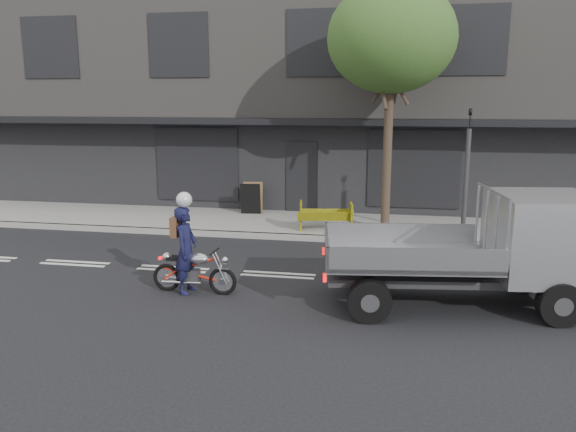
# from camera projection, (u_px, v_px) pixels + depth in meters

# --- Properties ---
(ground) EXTENTS (80.00, 80.00, 0.00)m
(ground) POSITION_uv_depth(u_px,v_px,m) (278.00, 275.00, 12.11)
(ground) COLOR black
(ground) RESTS_ON ground
(sidewalk) EXTENTS (32.00, 3.20, 0.15)m
(sidewalk) POSITION_uv_depth(u_px,v_px,m) (310.00, 225.00, 16.62)
(sidewalk) COLOR gray
(sidewalk) RESTS_ON ground
(kerb) EXTENTS (32.00, 0.20, 0.15)m
(kerb) POSITION_uv_depth(u_px,v_px,m) (301.00, 237.00, 15.08)
(kerb) COLOR gray
(kerb) RESTS_ON ground
(building_main) EXTENTS (26.00, 10.00, 8.00)m
(building_main) POSITION_uv_depth(u_px,v_px,m) (335.00, 92.00, 22.17)
(building_main) COLOR slate
(building_main) RESTS_ON ground
(street_tree) EXTENTS (3.40, 3.40, 6.74)m
(street_tree) POSITION_uv_depth(u_px,v_px,m) (392.00, 39.00, 14.68)
(street_tree) COLOR #382B21
(street_tree) RESTS_ON ground
(traffic_light_pole) EXTENTS (0.12, 0.12, 3.50)m
(traffic_light_pole) POSITION_uv_depth(u_px,v_px,m) (466.00, 182.00, 14.25)
(traffic_light_pole) COLOR #2D2D30
(traffic_light_pole) RESTS_ON ground
(motorcycle) EXTENTS (1.72, 0.50, 0.89)m
(motorcycle) POSITION_uv_depth(u_px,v_px,m) (194.00, 270.00, 10.94)
(motorcycle) COLOR black
(motorcycle) RESTS_ON ground
(rider) EXTENTS (0.42, 0.63, 1.71)m
(rider) POSITION_uv_depth(u_px,v_px,m) (186.00, 250.00, 10.89)
(rider) COLOR #121333
(rider) RESTS_ON ground
(flatbed_ute) EXTENTS (4.91, 2.49, 2.18)m
(flatbed_ute) POSITION_uv_depth(u_px,v_px,m) (517.00, 241.00, 10.02)
(flatbed_ute) COLOR black
(flatbed_ute) RESTS_ON ground
(construction_barrier) EXTENTS (1.57, 0.83, 0.83)m
(construction_barrier) POSITION_uv_depth(u_px,v_px,m) (325.00, 217.00, 15.26)
(construction_barrier) COLOR yellow
(construction_barrier) RESTS_ON sidewalk
(sandwich_board) EXTENTS (0.66, 0.48, 0.99)m
(sandwich_board) POSITION_uv_depth(u_px,v_px,m) (251.00, 199.00, 17.65)
(sandwich_board) COLOR black
(sandwich_board) RESTS_ON sidewalk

